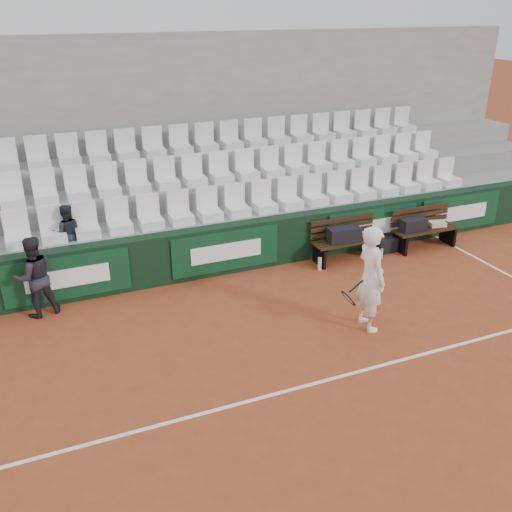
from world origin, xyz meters
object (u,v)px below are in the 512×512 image
(sports_bag_right, at_px, (413,225))
(water_bottle_near, at_px, (320,264))
(sports_bag_left, at_px, (344,235))
(spectator_c, at_px, (64,210))
(tennis_player, at_px, (370,278))
(sports_bag_ground, at_px, (384,245))
(bench_right, at_px, (424,238))
(ball_kid, at_px, (34,277))
(water_bottle_far, at_px, (381,254))
(bench_left, at_px, (347,250))

(sports_bag_right, height_order, water_bottle_near, sports_bag_right)
(sports_bag_left, distance_m, spectator_c, 5.52)
(water_bottle_near, xyz_separation_m, tennis_player, (-0.33, -2.25, 0.76))
(sports_bag_right, distance_m, sports_bag_ground, 0.76)
(bench_right, distance_m, water_bottle_near, 2.70)
(sports_bag_left, relative_size, sports_bag_ground, 1.36)
(tennis_player, bearing_deg, ball_kid, 153.01)
(water_bottle_far, bearing_deg, tennis_player, -129.05)
(bench_left, bearing_deg, tennis_player, -113.92)
(water_bottle_far, xyz_separation_m, tennis_player, (-1.82, -2.24, 0.79))
(bench_right, xyz_separation_m, water_bottle_far, (-1.21, -0.14, -0.11))
(water_bottle_near, bearing_deg, sports_bag_left, 18.10)
(sports_bag_ground, height_order, tennis_player, tennis_player)
(ball_kid, bearing_deg, spectator_c, -141.92)
(sports_bag_right, xyz_separation_m, water_bottle_far, (-0.88, -0.17, -0.47))
(bench_left, distance_m, sports_bag_left, 0.38)
(bench_right, distance_m, sports_bag_ground, 0.95)
(sports_bag_left, bearing_deg, water_bottle_near, -161.90)
(sports_bag_right, distance_m, water_bottle_far, 1.02)
(bench_right, xyz_separation_m, tennis_player, (-3.03, -2.38, 0.68))
(water_bottle_near, bearing_deg, tennis_player, -98.41)
(tennis_player, bearing_deg, sports_bag_ground, 50.46)
(water_bottle_far, bearing_deg, sports_bag_right, 10.70)
(bench_right, distance_m, water_bottle_far, 1.22)
(bench_right, bearing_deg, water_bottle_near, -177.17)
(water_bottle_near, height_order, ball_kid, ball_kid)
(sports_bag_right, bearing_deg, water_bottle_far, -169.30)
(tennis_player, bearing_deg, spectator_c, 141.69)
(bench_right, height_order, sports_bag_left, sports_bag_left)
(water_bottle_far, bearing_deg, bench_right, 6.64)
(ball_kid, bearing_deg, sports_bag_left, 165.22)
(sports_bag_left, bearing_deg, sports_bag_ground, 3.47)
(bench_left, bearing_deg, bench_right, -2.62)
(water_bottle_far, distance_m, tennis_player, 2.99)
(sports_bag_right, xyz_separation_m, water_bottle_near, (-2.37, -0.16, -0.44))
(sports_bag_right, relative_size, tennis_player, 0.32)
(spectator_c, bearing_deg, sports_bag_ground, 177.71)
(bench_left, relative_size, bench_right, 1.00)
(bench_right, height_order, water_bottle_far, bench_right)
(water_bottle_near, xyz_separation_m, ball_kid, (-5.37, 0.31, 0.59))
(sports_bag_ground, height_order, spectator_c, spectator_c)
(spectator_c, bearing_deg, sports_bag_left, 175.42)
(sports_bag_left, bearing_deg, spectator_c, 169.74)
(bench_right, relative_size, ball_kid, 1.03)
(bench_left, bearing_deg, sports_bag_ground, 3.63)
(sports_bag_right, height_order, tennis_player, tennis_player)
(spectator_c, bearing_deg, sports_bag_right, 177.39)
(bench_right, distance_m, sports_bag_left, 2.06)
(water_bottle_near, bearing_deg, bench_right, 2.83)
(sports_bag_left, distance_m, sports_bag_right, 1.70)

